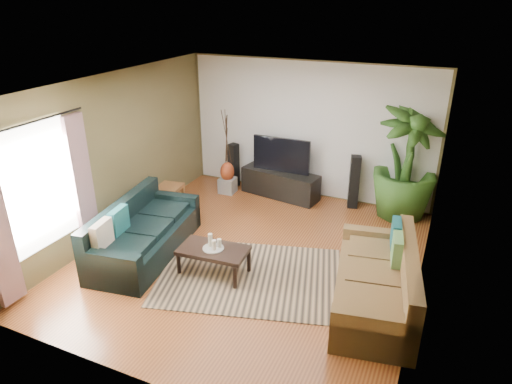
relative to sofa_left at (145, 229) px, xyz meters
The scene contains 27 objects.
floor 1.73m from the sofa_left, 19.36° to the left, with size 5.50×5.50×0.00m, color brown.
ceiling 2.83m from the sofa_left, 19.36° to the left, with size 5.50×5.50×0.00m, color white.
wall_back 3.78m from the sofa_left, 64.45° to the left, with size 5.00×5.00×0.00m, color brown.
wall_front 2.86m from the sofa_left, 54.24° to the right, with size 5.00×5.00×0.00m, color brown.
wall_left 1.42m from the sofa_left, 148.88° to the left, with size 5.50×5.50×0.00m, color brown.
wall_right 4.22m from the sofa_left, ahead, with size 5.50×5.50×0.00m, color brown.
backwall_panel 3.77m from the sofa_left, 64.38° to the left, with size 4.90×4.90×0.00m, color white.
window_pane 1.69m from the sofa_left, 130.73° to the right, with size 1.80×1.80×0.00m, color white.
curtain_far 1.16m from the sofa_left, 160.87° to the right, with size 0.08×0.35×2.20m, color gray.
curtain_rod 2.31m from the sofa_left, 129.12° to the right, with size 0.03×0.03×1.90m, color black.
sofa_left is the anchor object (origin of this frame).
sofa_right 3.56m from the sofa_left, ahead, with size 2.18×0.98×0.85m, color brown.
area_rug 1.84m from the sofa_left, ahead, with size 2.65×1.87×0.01m, color #9F815D.
coffee_table 1.28m from the sofa_left, ahead, with size 1.01×0.55×0.41m, color black.
candle_tray 1.26m from the sofa_left, ahead, with size 0.31×0.31×0.01m, color #969691.
candle_tall 1.20m from the sofa_left, ahead, with size 0.06×0.06×0.20m, color beige.
candle_mid 1.30m from the sofa_left, ahead, with size 0.06×0.06×0.16m, color white.
candle_short 1.33m from the sofa_left, ahead, with size 0.06×0.06×0.13m, color beige.
tv_stand 3.18m from the sofa_left, 68.96° to the left, with size 1.61×0.48×0.54m, color black.
television 3.22m from the sofa_left, 69.08° to the left, with size 1.18×0.06×0.70m, color black.
speaker_left 3.05m from the sofa_left, 89.24° to the left, with size 0.17×0.19×0.95m, color black.
speaker_right 4.02m from the sofa_left, 49.45° to the left, with size 0.19×0.21×1.04m, color black.
potted_plant 4.69m from the sofa_left, 41.10° to the left, with size 1.17×1.17×2.09m, color #29521B.
plant_pot 4.66m from the sofa_left, 41.10° to the left, with size 0.39×0.39×0.30m, color black.
pedestal 2.70m from the sofa_left, 88.44° to the left, with size 0.32×0.32×0.32m, color gray.
vase 2.68m from the sofa_left, 88.44° to the left, with size 0.29×0.29×0.40m, color maroon.
side_table 1.67m from the sofa_left, 110.46° to the left, with size 0.44×0.44×0.47m, color brown.
Camera 1 is at (2.59, -5.62, 3.86)m, focal length 32.00 mm.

